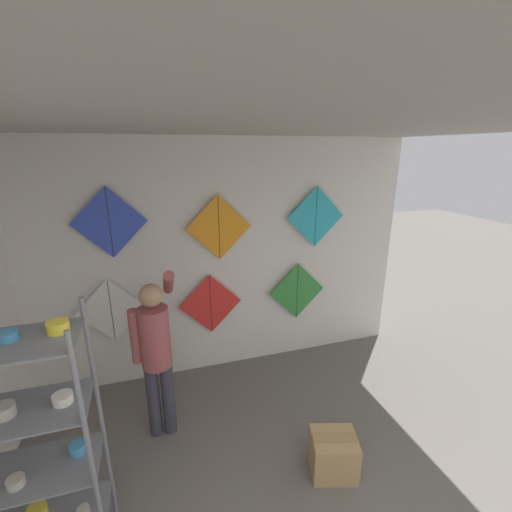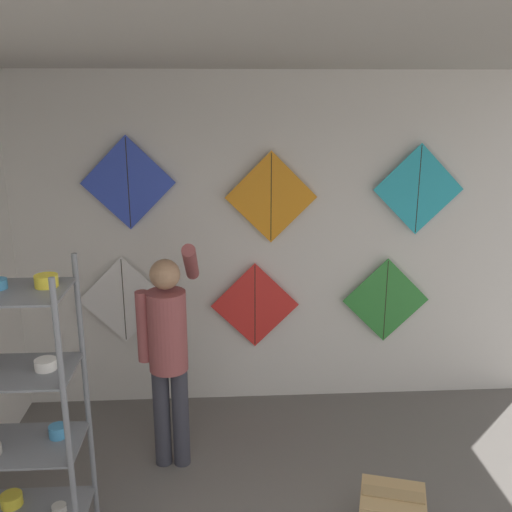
# 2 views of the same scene
# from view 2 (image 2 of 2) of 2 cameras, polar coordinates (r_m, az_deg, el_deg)

# --- Properties ---
(back_panel) EXTENTS (4.87, 0.06, 2.80)m
(back_panel) POSITION_cam_2_polar(r_m,az_deg,el_deg) (4.77, 0.69, 1.15)
(back_panel) COLOR silver
(back_panel) RESTS_ON ground
(ceiling_slab) EXTENTS (4.87, 4.11, 0.04)m
(ceiling_slab) POSITION_cam_2_polar(r_m,az_deg,el_deg) (2.94, 3.23, 19.88)
(ceiling_slab) COLOR #A8A399
(shopkeeper) EXTENTS (0.42, 0.56, 1.66)m
(shopkeeper) POSITION_cam_2_polar(r_m,az_deg,el_deg) (4.05, -8.77, -8.80)
(shopkeeper) COLOR #383842
(shopkeeper) RESTS_ON ground
(kite_0) EXTENTS (0.75, 0.01, 0.75)m
(kite_0) POSITION_cam_2_polar(r_m,az_deg,el_deg) (4.88, -13.09, -4.30)
(kite_0) COLOR white
(kite_1) EXTENTS (0.75, 0.01, 0.75)m
(kite_1) POSITION_cam_2_polar(r_m,az_deg,el_deg) (4.84, -0.11, -4.96)
(kite_1) COLOR red
(kite_2) EXTENTS (0.75, 0.01, 0.75)m
(kite_2) POSITION_cam_2_polar(r_m,az_deg,el_deg) (5.02, 12.84, -4.34)
(kite_2) COLOR #338C38
(kite_3) EXTENTS (0.75, 0.01, 0.75)m
(kite_3) POSITION_cam_2_polar(r_m,az_deg,el_deg) (4.62, -12.67, 7.14)
(kite_3) COLOR blue
(kite_4) EXTENTS (0.75, 0.01, 0.75)m
(kite_4) POSITION_cam_2_polar(r_m,az_deg,el_deg) (4.60, 1.52, 5.88)
(kite_4) COLOR orange
(kite_5) EXTENTS (0.75, 0.01, 0.75)m
(kite_5) POSITION_cam_2_polar(r_m,az_deg,el_deg) (4.84, 15.94, 6.41)
(kite_5) COLOR #28B2C6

